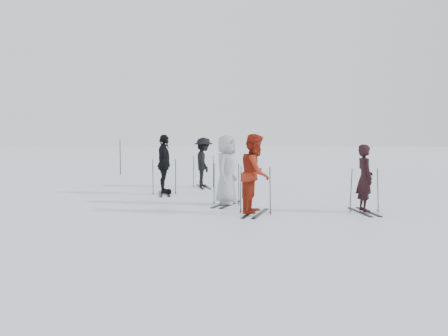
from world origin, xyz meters
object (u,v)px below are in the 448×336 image
object	(u,v)px
skier_grey	(226,170)
piste_marker	(120,157)
skier_red	(255,175)
skier_uphill_far	(203,163)
skier_near_dark	(365,179)
skier_uphill_left	(164,165)

from	to	relation	value
skier_grey	piste_marker	distance (m)	11.59
skier_grey	piste_marker	world-z (taller)	skier_grey
skier_red	piste_marker	size ratio (longest dim) A/B	1.16
skier_grey	skier_uphill_far	size ratio (longest dim) A/B	1.06
skier_near_dark	skier_uphill_left	xyz separation A→B (m)	(-5.33, 4.25, 0.12)
piste_marker	skier_uphill_left	bearing A→B (deg)	-72.68
skier_uphill_left	skier_uphill_far	bearing A→B (deg)	-37.49
skier_near_dark	skier_uphill_far	bearing A→B (deg)	30.05
skier_grey	skier_uphill_left	world-z (taller)	skier_uphill_left
skier_uphill_left	skier_uphill_far	world-z (taller)	skier_uphill_left
skier_near_dark	piste_marker	distance (m)	14.65
skier_near_dark	skier_red	world-z (taller)	skier_red
skier_uphill_far	skier_grey	bearing A→B (deg)	179.86
skier_red	skier_grey	world-z (taller)	skier_red
skier_uphill_far	piste_marker	bearing A→B (deg)	26.78
skier_grey	skier_red	bearing A→B (deg)	-135.42
skier_near_dark	piste_marker	xyz separation A→B (m)	(-7.86, 12.36, -0.00)
skier_grey	piste_marker	size ratio (longest dim) A/B	1.14
skier_red	skier_grey	xyz separation A→B (m)	(-0.61, 1.66, -0.01)
skier_grey	skier_uphill_far	distance (m)	4.72
skier_uphill_far	skier_red	bearing A→B (deg)	-176.34
skier_uphill_left	skier_near_dark	bearing A→B (deg)	-132.44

